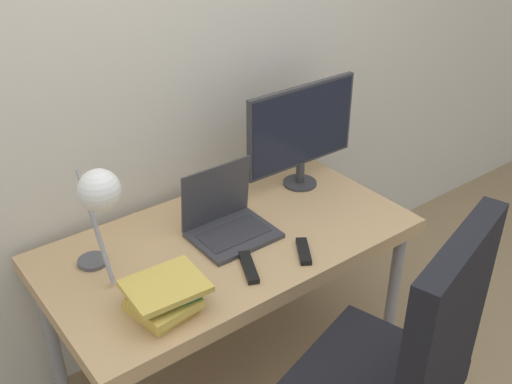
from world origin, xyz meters
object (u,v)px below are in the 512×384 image
at_px(monitor, 302,130).
at_px(laptop, 228,221).
at_px(office_chair, 402,368).
at_px(desk_lamp, 99,197).
at_px(book_stack, 164,297).

bearing_deg(monitor, laptop, -165.19).
bearing_deg(office_chair, desk_lamp, 124.67).
relative_size(monitor, book_stack, 2.17).
relative_size(laptop, desk_lamp, 0.69).
bearing_deg(book_stack, desk_lamp, 109.99).
xyz_separation_m(desk_lamp, office_chair, (0.55, -0.80, -0.42)).
distance_m(office_chair, book_stack, 0.76).
bearing_deg(laptop, monitor, 14.81).
bearing_deg(laptop, desk_lamp, -177.75).
distance_m(laptop, monitor, 0.53).
bearing_deg(monitor, office_chair, -113.33).
relative_size(desk_lamp, book_stack, 1.74).
distance_m(desk_lamp, office_chair, 1.06).
relative_size(office_chair, book_stack, 4.50).
distance_m(monitor, desk_lamp, 0.97).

